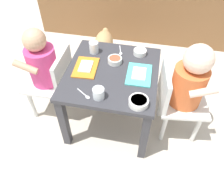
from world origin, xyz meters
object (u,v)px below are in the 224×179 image
at_px(water_cup_right, 94,48).
at_px(veggie_bowl_far, 140,52).
at_px(dog, 103,46).
at_px(food_tray_right, 139,75).
at_px(dining_table, 112,81).
at_px(food_tray_left, 86,67).
at_px(cereal_bowl_right_side, 139,102).
at_px(veggie_bowl_near, 115,60).
at_px(spoon_by_right_tray, 121,51).
at_px(seated_child_right, 187,83).
at_px(spoon_by_left_tray, 85,95).
at_px(water_cup_left, 99,94).
at_px(seated_child_left, 44,65).

distance_m(water_cup_right, veggie_bowl_far, 0.29).
distance_m(dog, food_tray_right, 0.69).
height_order(dining_table, food_tray_left, food_tray_left).
xyz_separation_m(veggie_bowl_far, cereal_bowl_right_side, (0.04, -0.42, 0.00)).
xyz_separation_m(water_cup_right, veggie_bowl_near, (0.15, -0.08, -0.01)).
distance_m(cereal_bowl_right_side, spoon_by_right_tray, 0.46).
height_order(seated_child_right, food_tray_left, seated_child_right).
height_order(veggie_bowl_far, spoon_by_left_tray, veggie_bowl_far).
bearing_deg(cereal_bowl_right_side, food_tray_right, 96.06).
xyz_separation_m(dining_table, water_cup_left, (-0.03, -0.21, 0.10)).
xyz_separation_m(seated_child_left, dog, (0.24, 0.55, -0.19)).
xyz_separation_m(veggie_bowl_near, cereal_bowl_right_side, (0.18, -0.31, 0.00)).
height_order(dog, water_cup_right, water_cup_right).
bearing_deg(food_tray_right, water_cup_right, 151.80).
relative_size(dog, food_tray_right, 2.22).
relative_size(food_tray_left, cereal_bowl_right_side, 1.99).
height_order(seated_child_left, food_tray_right, seated_child_left).
bearing_deg(food_tray_left, cereal_bowl_right_side, -32.85).
relative_size(dog, spoon_by_right_tray, 4.40).
xyz_separation_m(food_tray_left, food_tray_right, (0.32, 0.00, 0.00)).
xyz_separation_m(veggie_bowl_far, veggie_bowl_near, (-0.14, -0.11, 0.00)).
distance_m(food_tray_right, veggie_bowl_near, 0.18).
height_order(dog, water_cup_left, water_cup_left).
xyz_separation_m(seated_child_left, water_cup_left, (0.40, -0.21, 0.05)).
bearing_deg(veggie_bowl_near, seated_child_right, -11.26).
distance_m(veggie_bowl_far, cereal_bowl_right_side, 0.42).
relative_size(dog, cereal_bowl_right_side, 4.35).
bearing_deg(veggie_bowl_near, water_cup_left, -95.07).
distance_m(seated_child_left, food_tray_right, 0.59).
bearing_deg(veggie_bowl_far, food_tray_right, -84.58).
height_order(dining_table, cereal_bowl_right_side, cereal_bowl_right_side).
xyz_separation_m(dog, spoon_by_right_tray, (0.20, -0.34, 0.22)).
bearing_deg(seated_child_right, dining_table, -179.92).
height_order(food_tray_left, spoon_by_left_tray, food_tray_left).
xyz_separation_m(water_cup_left, veggie_bowl_far, (0.16, 0.41, -0.01)).
distance_m(seated_child_right, water_cup_left, 0.51).
relative_size(veggie_bowl_near, spoon_by_left_tray, 0.96).
relative_size(seated_child_right, veggie_bowl_far, 8.23).
distance_m(food_tray_left, cereal_bowl_right_side, 0.40).
relative_size(seated_child_left, water_cup_right, 9.03).
height_order(food_tray_left, food_tray_right, same).
height_order(seated_child_left, spoon_by_left_tray, seated_child_left).
height_order(seated_child_right, veggie_bowl_far, seated_child_right).
xyz_separation_m(seated_child_left, food_tray_left, (0.27, -0.00, 0.03)).
xyz_separation_m(veggie_bowl_far, spoon_by_left_tray, (-0.24, -0.42, -0.01)).
relative_size(water_cup_left, veggie_bowl_far, 0.76).
relative_size(water_cup_left, cereal_bowl_right_side, 0.61).
distance_m(seated_child_right, cereal_bowl_right_side, 0.34).
xyz_separation_m(water_cup_left, spoon_by_right_tray, (0.04, 0.42, -0.02)).
bearing_deg(seated_child_right, veggie_bowl_near, 168.74).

